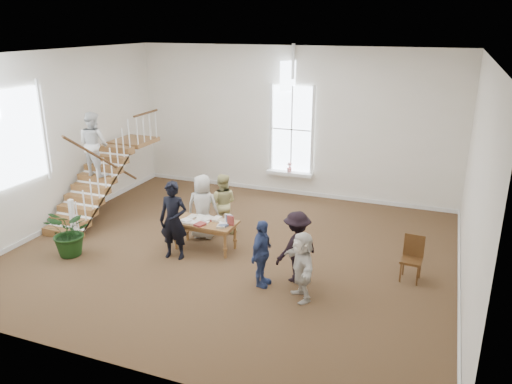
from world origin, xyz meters
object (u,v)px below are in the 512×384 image
at_px(library_table, 205,224).
at_px(woman_cluster_b, 297,247).
at_px(police_officer, 174,220).
at_px(elderly_woman, 203,207).
at_px(woman_cluster_a, 262,254).
at_px(person_yellow, 222,203).
at_px(woman_cluster_c, 302,266).
at_px(floor_plant, 70,232).
at_px(side_chair, 412,255).

xyz_separation_m(library_table, woman_cluster_b, (2.44, -0.70, 0.14)).
bearing_deg(woman_cluster_b, police_officer, -57.26).
relative_size(elderly_woman, woman_cluster_a, 1.14).
relative_size(person_yellow, woman_cluster_c, 1.11).
distance_m(woman_cluster_a, floor_plant, 4.58).
bearing_deg(person_yellow, library_table, 82.42).
xyz_separation_m(police_officer, woman_cluster_c, (3.20, -0.70, -0.21)).
bearing_deg(library_table, person_yellow, 94.14).
relative_size(library_table, side_chair, 1.56).
height_order(person_yellow, woman_cluster_a, person_yellow).
distance_m(police_officer, side_chair, 5.23).
bearing_deg(woman_cluster_a, side_chair, -60.36).
relative_size(woman_cluster_b, woman_cluster_c, 1.10).
height_order(elderly_woman, woman_cluster_c, elderly_woman).
distance_m(woman_cluster_b, woman_cluster_c, 0.72).
distance_m(person_yellow, woman_cluster_b, 3.08).
xyz_separation_m(elderly_woman, floor_plant, (-2.37, -2.03, -0.24)).
bearing_deg(woman_cluster_c, woman_cluster_a, -138.12).
relative_size(police_officer, woman_cluster_c, 1.30).
bearing_deg(library_table, woman_cluster_b, -14.97).
height_order(woman_cluster_a, woman_cluster_c, woman_cluster_a).
distance_m(woman_cluster_a, woman_cluster_c, 0.92).
xyz_separation_m(woman_cluster_c, side_chair, (1.93, 1.59, -0.16)).
relative_size(woman_cluster_b, floor_plant, 1.33).
height_order(police_officer, person_yellow, police_officer).
bearing_deg(library_table, elderly_woman, 122.05).
bearing_deg(elderly_woman, woman_cluster_c, 138.41).
bearing_deg(elderly_woman, person_yellow, -130.47).
xyz_separation_m(police_officer, woman_cluster_a, (2.30, -0.50, -0.20)).
relative_size(person_yellow, woman_cluster_b, 1.01).
height_order(woman_cluster_a, woman_cluster_b, woman_cluster_b).
distance_m(library_table, police_officer, 0.85).
bearing_deg(elderly_woman, floor_plant, 31.00).
bearing_deg(woman_cluster_a, floor_plant, 97.06).
relative_size(elderly_woman, floor_plant, 1.41).
relative_size(library_table, elderly_woman, 0.93).
distance_m(elderly_woman, woman_cluster_c, 3.66).
bearing_deg(elderly_woman, police_officer, 75.92).
relative_size(police_officer, elderly_woman, 1.12).
height_order(person_yellow, woman_cluster_b, person_yellow).
distance_m(elderly_woman, floor_plant, 3.13).
distance_m(police_officer, person_yellow, 1.80).
height_order(police_officer, woman_cluster_b, police_officer).
height_order(person_yellow, woman_cluster_c, person_yellow).
height_order(woman_cluster_b, floor_plant, woman_cluster_b).
bearing_deg(person_yellow, woman_cluster_b, 133.58).
xyz_separation_m(person_yellow, side_chair, (4.74, -0.86, -0.24)).
height_order(person_yellow, floor_plant, person_yellow).
relative_size(person_yellow, floor_plant, 1.35).
xyz_separation_m(police_officer, woman_cluster_b, (2.90, -0.05, -0.14)).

